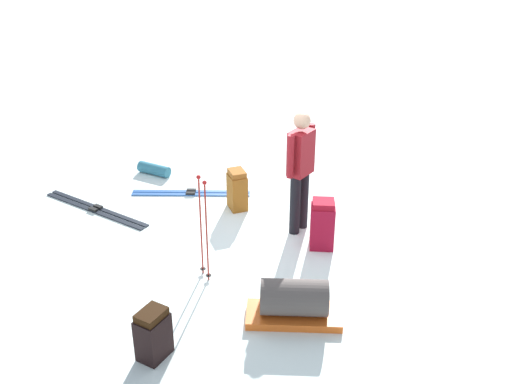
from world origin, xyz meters
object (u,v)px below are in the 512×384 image
backpack_small_spare (322,224)px  sleeping_mat_rolled (154,169)px  backpack_large_dark (153,334)px  ski_poles_planted_near (203,224)px  skier_standing (300,166)px  ski_pair_far (96,209)px  backpack_bright (237,190)px  gear_sled (294,302)px  ski_pair_near (191,193)px

backpack_small_spare → sleeping_mat_rolled: backpack_small_spare is taller
backpack_large_dark → sleeping_mat_rolled: 4.28m
ski_poles_planted_near → sleeping_mat_rolled: (3.01, 0.39, -0.65)m
skier_standing → ski_pair_far: size_ratio=1.14×
backpack_bright → ski_poles_planted_near: size_ratio=0.46×
skier_standing → backpack_bright: size_ratio=2.80×
backpack_small_spare → ski_poles_planted_near: 1.66m
backpack_large_dark → gear_sled: 1.55m
ski_pair_near → ski_pair_far: size_ratio=1.20×
backpack_bright → backpack_small_spare: bearing=-145.5°
backpack_bright → gear_sled: (-2.61, -0.11, -0.07)m
ski_pair_far → backpack_large_dark: backpack_large_dark is taller
skier_standing → backpack_small_spare: bearing=-160.4°
skier_standing → gear_sled: (-1.83, 0.59, -0.73)m
gear_sled → sleeping_mat_rolled: size_ratio=2.04×
ski_pair_near → backpack_small_spare: (-1.86, -1.47, 0.32)m
backpack_bright → gear_sled: bearing=-177.6°
sleeping_mat_rolled → backpack_large_dark: bearing=175.6°
skier_standing → gear_sled: skier_standing is taller
backpack_bright → backpack_large_dark: bearing=153.5°
ski_pair_near → backpack_large_dark: backpack_large_dark is taller
backpack_small_spare → sleeping_mat_rolled: (2.67, 1.96, -0.24)m
backpack_small_spare → ski_pair_far: bearing=60.1°
backpack_large_dark → ski_poles_planted_near: ski_poles_planted_near is taller
skier_standing → ski_poles_planted_near: bearing=120.1°
skier_standing → ski_pair_far: skier_standing is taller
skier_standing → sleeping_mat_rolled: 2.96m
backpack_large_dark → ski_poles_planted_near: size_ratio=0.42×
skier_standing → backpack_large_dark: skier_standing is taller
backpack_large_dark → ski_pair_near: bearing=-13.3°
ski_pair_far → ski_poles_planted_near: size_ratio=1.12×
skier_standing → ski_pair_far: bearing=66.6°
ski_pair_near → backpack_small_spare: backpack_small_spare is taller
skier_standing → backpack_bright: 1.23m
skier_standing → backpack_large_dark: size_ratio=3.05×
skier_standing → sleeping_mat_rolled: skier_standing is taller
backpack_large_dark → ski_pair_far: bearing=10.5°
backpack_bright → sleeping_mat_rolled: size_ratio=1.10×
ski_pair_far → backpack_large_dark: size_ratio=2.68×
ski_pair_near → sleeping_mat_rolled: (0.81, 0.49, 0.08)m
backpack_bright → backpack_small_spare: 1.53m
ski_pair_far → gear_sled: 3.69m
backpack_large_dark → skier_standing: bearing=-45.7°
ski_pair_far → gear_sled: bearing=-144.7°
sleeping_mat_rolled → skier_standing: bearing=-140.7°
ski_pair_near → ski_poles_planted_near: ski_poles_planted_near is taller
ski_poles_planted_near → gear_sled: (-1.01, -0.82, -0.51)m
backpack_bright → backpack_small_spare: size_ratio=0.90×
ski_pair_near → gear_sled: gear_sled is taller
gear_sled → ski_pair_near: bearing=12.5°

